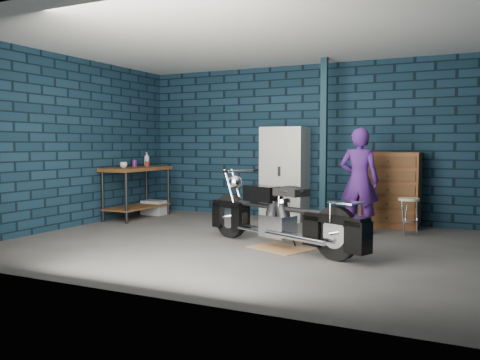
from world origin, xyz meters
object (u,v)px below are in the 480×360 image
(workbench, at_px, (137,193))
(locker, at_px, (285,174))
(person, at_px, (359,181))
(shop_stool, at_px, (409,217))
(storage_bin, at_px, (154,207))
(tool_chest, at_px, (390,190))
(motorcycle, at_px, (281,210))

(workbench, height_order, locker, locker)
(person, xyz_separation_m, shop_stool, (0.68, 0.16, -0.51))
(storage_bin, xyz_separation_m, tool_chest, (4.22, 0.44, 0.46))
(person, height_order, locker, locker)
(workbench, relative_size, storage_bin, 3.27)
(storage_bin, distance_m, locker, 2.57)
(locker, bearing_deg, person, -28.94)
(storage_bin, bearing_deg, shop_stool, -2.66)
(person, distance_m, storage_bin, 3.98)
(storage_bin, height_order, locker, locker)
(motorcycle, xyz_separation_m, locker, (-0.83, 2.32, 0.32))
(storage_bin, bearing_deg, motorcycle, -29.92)
(motorcycle, distance_m, person, 1.66)
(tool_chest, distance_m, shop_stool, 0.82)
(person, distance_m, shop_stool, 0.87)
(workbench, bearing_deg, storage_bin, 87.69)
(motorcycle, bearing_deg, tool_chest, 91.02)
(locker, distance_m, tool_chest, 1.80)
(motorcycle, xyz_separation_m, shop_stool, (1.33, 1.67, -0.21))
(workbench, bearing_deg, shop_stool, 3.48)
(tool_chest, xyz_separation_m, shop_stool, (0.37, -0.65, -0.32))
(workbench, relative_size, motorcycle, 0.64)
(motorcycle, relative_size, storage_bin, 5.15)
(locker, xyz_separation_m, tool_chest, (1.79, 0.00, -0.21))
(motorcycle, bearing_deg, storage_bin, 173.47)
(motorcycle, bearing_deg, locker, 133.11)
(tool_chest, height_order, shop_stool, tool_chest)
(locker, relative_size, shop_stool, 2.97)
(workbench, xyz_separation_m, motorcycle, (3.29, -1.39, 0.03))
(locker, distance_m, shop_stool, 2.32)
(motorcycle, height_order, shop_stool, motorcycle)
(storage_bin, xyz_separation_m, shop_stool, (4.60, -0.21, 0.14))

